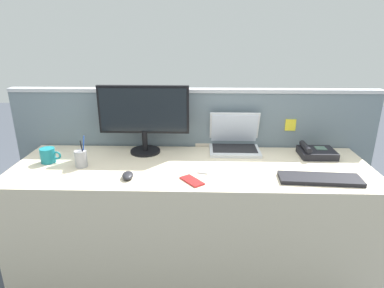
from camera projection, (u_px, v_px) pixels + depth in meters
ground_plane at (192, 267)px, 2.23m from camera, size 10.00×10.00×0.00m
desk at (192, 219)px, 2.10m from camera, size 2.14×0.67×0.74m
cubicle_divider at (193, 167)px, 2.39m from camera, size 2.50×0.07×1.14m
desktop_monitor at (144, 114)px, 2.12m from camera, size 0.58×0.20×0.44m
laptop at (234, 141)px, 2.22m from camera, size 0.33×0.25×0.25m
desk_phone at (316, 152)px, 2.12m from camera, size 0.22×0.18×0.08m
keyboard_main at (320, 179)px, 1.78m from camera, size 0.44×0.17×0.02m
computer_mouse_right_hand at (128, 175)px, 1.81m from camera, size 0.07×0.11×0.03m
pen_cup at (81, 158)px, 1.95m from camera, size 0.07×0.07×0.19m
cell_phone_white_slab at (205, 169)px, 1.93m from camera, size 0.09×0.14×0.01m
cell_phone_red_case at (192, 181)px, 1.77m from camera, size 0.14×0.16×0.01m
coffee_mug at (48, 155)px, 2.02m from camera, size 0.13×0.09×0.09m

